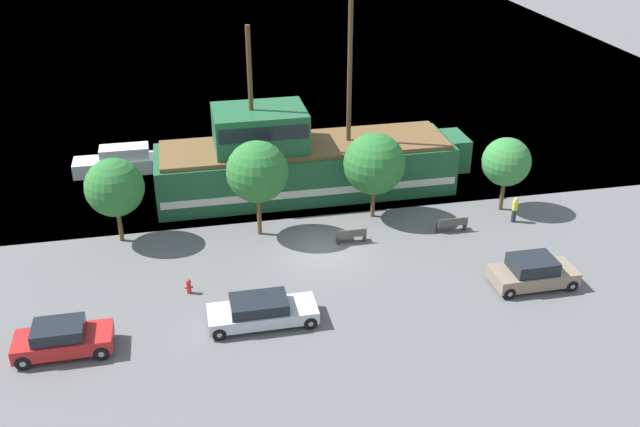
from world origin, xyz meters
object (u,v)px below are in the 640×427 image
at_px(parked_car_curb_front, 62,339).
at_px(fire_hydrant, 189,286).
at_px(moored_boat_dockside, 133,161).
at_px(parked_car_curb_rear, 533,272).
at_px(parked_car_curb_mid, 262,311).
at_px(bench_promenade_west, 452,224).
at_px(pedestrian_walking_near, 515,210).
at_px(bench_promenade_east, 351,235).
at_px(pirate_ship, 301,161).

bearing_deg(parked_car_curb_front, fire_hydrant, 33.17).
bearing_deg(moored_boat_dockside, parked_car_curb_rear, -43.17).
xyz_separation_m(parked_car_curb_mid, parked_car_curb_rear, (13.46, 0.42, 0.08)).
height_order(moored_boat_dockside, bench_promenade_west, moored_boat_dockside).
distance_m(parked_car_curb_mid, fire_hydrant, 4.46).
relative_size(parked_car_curb_front, bench_promenade_west, 2.38).
bearing_deg(pedestrian_walking_near, bench_promenade_east, -177.33).
xyz_separation_m(parked_car_curb_front, fire_hydrant, (5.43, 3.55, -0.31)).
bearing_deg(fire_hydrant, pirate_ship, 53.91).
height_order(moored_boat_dockside, fire_hydrant, moored_boat_dockside).
relative_size(moored_boat_dockside, parked_car_curb_mid, 1.60).
relative_size(parked_car_curb_mid, bench_promenade_east, 3.02).
bearing_deg(bench_promenade_west, parked_car_curb_rear, -73.33).
bearing_deg(bench_promenade_west, bench_promenade_east, -178.92).
height_order(pirate_ship, moored_boat_dockside, pirate_ship).
bearing_deg(parked_car_curb_rear, parked_car_curb_mid, -178.23).
relative_size(pirate_ship, parked_car_curb_rear, 4.74).
bearing_deg(bench_promenade_west, parked_car_curb_front, -161.21).
height_order(parked_car_curb_front, bench_promenade_west, parked_car_curb_front).
distance_m(fire_hydrant, bench_promenade_west, 15.15).
relative_size(moored_boat_dockside, parked_car_curb_front, 1.94).
distance_m(parked_car_curb_mid, pedestrian_walking_near, 16.97).
xyz_separation_m(bench_promenade_west, pedestrian_walking_near, (3.89, 0.34, 0.34)).
bearing_deg(pirate_ship, moored_boat_dockside, 152.15).
distance_m(fire_hydrant, pedestrian_walking_near, 19.03).
distance_m(moored_boat_dockside, bench_promenade_west, 21.60).
relative_size(moored_boat_dockside, fire_hydrant, 10.29).
distance_m(parked_car_curb_front, parked_car_curb_rear, 22.04).
relative_size(parked_car_curb_rear, pedestrian_walking_near, 2.66).
bearing_deg(bench_promenade_east, bench_promenade_west, 1.08).
bearing_deg(parked_car_curb_mid, parked_car_curb_front, -177.43).
distance_m(pirate_ship, bench_promenade_west, 10.18).
height_order(parked_car_curb_mid, pedestrian_walking_near, pedestrian_walking_near).
bearing_deg(parked_car_curb_mid, parked_car_curb_rear, 1.77).
bearing_deg(moored_boat_dockside, bench_promenade_west, -34.69).
relative_size(parked_car_curb_front, parked_car_curb_mid, 0.83).
height_order(pirate_ship, parked_car_curb_mid, pirate_ship).
distance_m(pirate_ship, pedestrian_walking_near, 13.06).
distance_m(bench_promenade_east, pedestrian_walking_near, 9.77).
distance_m(pirate_ship, parked_car_curb_rear, 15.89).
height_order(parked_car_curb_rear, bench_promenade_west, parked_car_curb_rear).
height_order(bench_promenade_west, pedestrian_walking_near, pedestrian_walking_near).
xyz_separation_m(moored_boat_dockside, parked_car_curb_mid, (6.12, -18.79, -0.01)).
distance_m(parked_car_curb_rear, fire_hydrant, 16.83).
relative_size(pirate_ship, parked_car_curb_mid, 3.95).
distance_m(moored_boat_dockside, fire_hydrant, 15.91).
distance_m(moored_boat_dockside, pedestrian_walking_near, 24.73).
height_order(moored_boat_dockside, parked_car_curb_front, moored_boat_dockside).
distance_m(parked_car_curb_front, parked_car_curb_mid, 8.57).
xyz_separation_m(parked_car_curb_front, parked_car_curb_rear, (22.02, 0.80, 0.02)).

